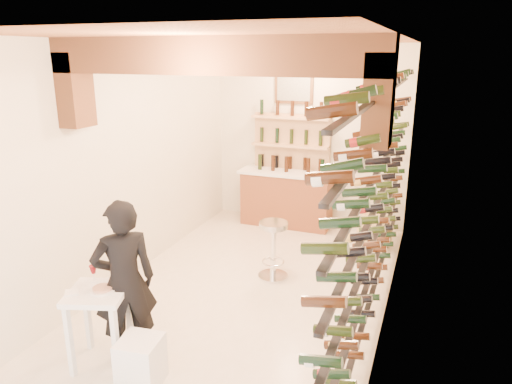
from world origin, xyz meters
TOP-DOWN VIEW (x-y plane):
  - ground at (0.00, 0.00)m, footprint 6.00×6.00m
  - room_shell at (0.00, -0.26)m, footprint 3.52×6.02m
  - wine_rack at (1.53, 0.00)m, footprint 0.32×5.70m
  - back_counter at (-0.30, 2.65)m, footprint 1.70×0.62m
  - back_shelving at (-0.30, 2.89)m, footprint 1.40×0.31m
  - tasting_table at (-0.84, -1.89)m, footprint 0.70×0.70m
  - white_stool at (-0.28, -2.04)m, footprint 0.42×0.42m
  - person at (-0.64, -1.71)m, footprint 0.73×0.73m
  - chrome_barstool at (0.17, 0.53)m, footprint 0.42×0.42m
  - crate_lower at (1.35, 2.20)m, footprint 0.56×0.49m
  - crate_upper at (1.35, 2.20)m, footprint 0.47×0.37m

SIDE VIEW (x-z plane):
  - ground at x=0.00m, z-range 0.00..0.00m
  - crate_lower at x=1.35m, z-range 0.00..0.28m
  - white_stool at x=-0.28m, z-range 0.00..0.47m
  - crate_upper at x=1.35m, z-range 0.28..0.52m
  - chrome_barstool at x=0.17m, z-range 0.06..0.89m
  - back_counter at x=-0.30m, z-range -0.11..1.18m
  - tasting_table at x=-0.84m, z-range 0.17..1.15m
  - person at x=-0.64m, z-range 0.00..1.71m
  - back_shelving at x=-0.30m, z-range -0.19..2.53m
  - wine_rack at x=1.53m, z-range 0.27..2.83m
  - room_shell at x=0.00m, z-range 0.65..3.86m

